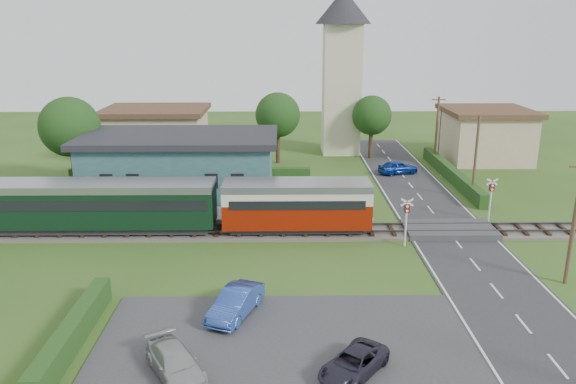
{
  "coord_description": "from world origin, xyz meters",
  "views": [
    {
      "loc": [
        -1.6,
        -34.42,
        13.79
      ],
      "look_at": [
        -1.16,
        4.0,
        2.41
      ],
      "focal_mm": 35.0,
      "sensor_mm": 36.0,
      "label": 1
    }
  ],
  "objects_px": {
    "car_park_blue": "(236,302)",
    "pedestrian_far": "(68,203)",
    "church_tower": "(342,60)",
    "car_park_dark": "(354,363)",
    "pedestrian_near": "(239,205)",
    "house_east": "(485,134)",
    "crossing_signal_far": "(491,193)",
    "car_on_road": "(398,167)",
    "crossing_signal_near": "(406,215)",
    "car_park_silver": "(175,363)",
    "equipment_hut": "(59,197)",
    "train": "(50,204)",
    "station_building": "(181,165)",
    "house_west": "(157,133)"
  },
  "relations": [
    {
      "from": "car_park_blue",
      "to": "pedestrian_far",
      "type": "height_order",
      "value": "pedestrian_far"
    },
    {
      "from": "church_tower",
      "to": "car_park_blue",
      "type": "bearing_deg",
      "value": -103.34
    },
    {
      "from": "car_park_dark",
      "to": "pedestrian_far",
      "type": "relative_size",
      "value": 1.9
    },
    {
      "from": "pedestrian_near",
      "to": "pedestrian_far",
      "type": "xyz_separation_m",
      "value": [
        -12.45,
        0.13,
        0.14
      ]
    },
    {
      "from": "house_east",
      "to": "pedestrian_far",
      "type": "relative_size",
      "value": 4.66
    },
    {
      "from": "crossing_signal_far",
      "to": "car_park_blue",
      "type": "xyz_separation_m",
      "value": [
        -17.49,
        -13.89,
        -1.39
      ]
    },
    {
      "from": "car_on_road",
      "to": "car_park_blue",
      "type": "bearing_deg",
      "value": 137.74
    },
    {
      "from": "crossing_signal_near",
      "to": "car_park_silver",
      "type": "distance_m",
      "value": 18.81
    },
    {
      "from": "equipment_hut",
      "to": "house_east",
      "type": "relative_size",
      "value": 0.29
    },
    {
      "from": "train",
      "to": "house_east",
      "type": "bearing_deg",
      "value": 30.49
    },
    {
      "from": "train",
      "to": "church_tower",
      "type": "xyz_separation_m",
      "value": [
        22.37,
        26.0,
        8.05
      ]
    },
    {
      "from": "equipment_hut",
      "to": "church_tower",
      "type": "height_order",
      "value": "church_tower"
    },
    {
      "from": "car_park_dark",
      "to": "pedestrian_near",
      "type": "relative_size",
      "value": 2.24
    },
    {
      "from": "station_building",
      "to": "church_tower",
      "type": "relative_size",
      "value": 0.91
    },
    {
      "from": "car_park_dark",
      "to": "pedestrian_near",
      "type": "distance_m",
      "value": 20.1
    },
    {
      "from": "equipment_hut",
      "to": "pedestrian_near",
      "type": "xyz_separation_m",
      "value": [
        13.24,
        -0.55,
        -0.5
      ]
    },
    {
      "from": "crossing_signal_near",
      "to": "pedestrian_near",
      "type": "relative_size",
      "value": 2.04
    },
    {
      "from": "train",
      "to": "car_park_blue",
      "type": "relative_size",
      "value": 10.66
    },
    {
      "from": "house_west",
      "to": "train",
      "type": "bearing_deg",
      "value": -95.88
    },
    {
      "from": "equipment_hut",
      "to": "car_park_dark",
      "type": "xyz_separation_m",
      "value": [
        19.31,
        -19.7,
        -1.17
      ]
    },
    {
      "from": "car_park_dark",
      "to": "house_west",
      "type": "bearing_deg",
      "value": 150.4
    },
    {
      "from": "church_tower",
      "to": "house_east",
      "type": "bearing_deg",
      "value": -14.93
    },
    {
      "from": "station_building",
      "to": "car_park_silver",
      "type": "xyz_separation_m",
      "value": [
        4.04,
        -25.49,
        -2.04
      ]
    },
    {
      "from": "equipment_hut",
      "to": "house_west",
      "type": "bearing_deg",
      "value": 81.38
    },
    {
      "from": "house_west",
      "to": "car_on_road",
      "type": "bearing_deg",
      "value": -15.72
    },
    {
      "from": "car_on_road",
      "to": "car_park_blue",
      "type": "xyz_separation_m",
      "value": [
        -13.53,
        -27.57,
        0.05
      ]
    },
    {
      "from": "house_east",
      "to": "church_tower",
      "type": "bearing_deg",
      "value": 165.07
    },
    {
      "from": "church_tower",
      "to": "crossing_signal_near",
      "type": "height_order",
      "value": "church_tower"
    },
    {
      "from": "car_park_blue",
      "to": "car_park_dark",
      "type": "xyz_separation_m",
      "value": [
        5.19,
        -5.0,
        -0.17
      ]
    },
    {
      "from": "car_on_road",
      "to": "pedestrian_near",
      "type": "relative_size",
      "value": 2.38
    },
    {
      "from": "car_on_road",
      "to": "pedestrian_far",
      "type": "bearing_deg",
      "value": 100.19
    },
    {
      "from": "house_west",
      "to": "pedestrian_near",
      "type": "bearing_deg",
      "value": -63.29
    },
    {
      "from": "pedestrian_far",
      "to": "crossing_signal_near",
      "type": "bearing_deg",
      "value": -115.83
    },
    {
      "from": "equipment_hut",
      "to": "house_west",
      "type": "height_order",
      "value": "house_west"
    },
    {
      "from": "crossing_signal_near",
      "to": "equipment_hut",
      "type": "bearing_deg",
      "value": 167.06
    },
    {
      "from": "car_park_silver",
      "to": "station_building",
      "type": "bearing_deg",
      "value": 68.57
    },
    {
      "from": "train",
      "to": "crossing_signal_near",
      "type": "relative_size",
      "value": 13.18
    },
    {
      "from": "pedestrian_far",
      "to": "crossing_signal_far",
      "type": "bearing_deg",
      "value": -104.16
    },
    {
      "from": "train",
      "to": "car_park_blue",
      "type": "xyz_separation_m",
      "value": [
        13.48,
        -11.5,
        -1.43
      ]
    },
    {
      "from": "church_tower",
      "to": "car_park_blue",
      "type": "xyz_separation_m",
      "value": [
        -8.89,
        -37.5,
        -9.48
      ]
    },
    {
      "from": "car_park_blue",
      "to": "house_west",
      "type": "bearing_deg",
      "value": 129.26
    },
    {
      "from": "church_tower",
      "to": "crossing_signal_far",
      "type": "height_order",
      "value": "church_tower"
    },
    {
      "from": "house_east",
      "to": "pedestrian_near",
      "type": "relative_size",
      "value": 5.49
    },
    {
      "from": "car_park_silver",
      "to": "pedestrian_far",
      "type": "distance_m",
      "value": 22.34
    },
    {
      "from": "house_east",
      "to": "crossing_signal_near",
      "type": "bearing_deg",
      "value": -119.13
    },
    {
      "from": "station_building",
      "to": "car_park_silver",
      "type": "height_order",
      "value": "station_building"
    },
    {
      "from": "house_east",
      "to": "pedestrian_far",
      "type": "height_order",
      "value": "house_east"
    },
    {
      "from": "church_tower",
      "to": "car_park_silver",
      "type": "relative_size",
      "value": 4.49
    },
    {
      "from": "church_tower",
      "to": "car_park_dark",
      "type": "bearing_deg",
      "value": -94.97
    },
    {
      "from": "crossing_signal_far",
      "to": "car_park_silver",
      "type": "relative_size",
      "value": 0.84
    }
  ]
}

